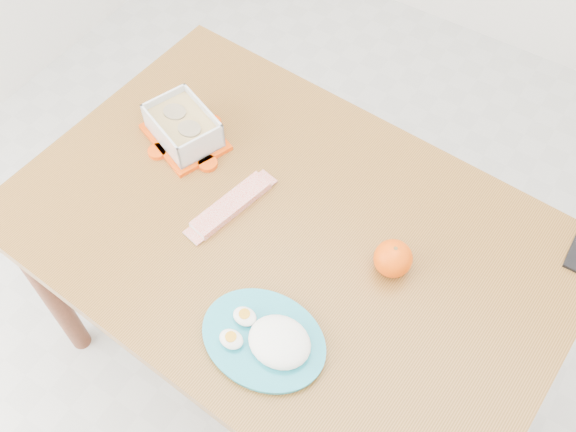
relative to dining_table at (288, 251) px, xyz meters
The scene contains 6 objects.
ground 0.67m from the dining_table, 32.69° to the left, with size 3.50×3.50×0.00m, color #B7B7B2.
dining_table is the anchor object (origin of this frame).
food_container 0.41m from the dining_table, 165.87° to the left, with size 0.25×0.22×0.09m.
orange_fruit 0.28m from the dining_table, ahead, with size 0.08×0.08×0.08m, color #E84404.
rice_plate 0.30m from the dining_table, 65.32° to the right, with size 0.27×0.27×0.07m.
candy_bar 0.18m from the dining_table, behind, with size 0.21×0.05×0.02m, color red.
Camera 1 is at (0.33, -0.74, 1.99)m, focal length 40.00 mm.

